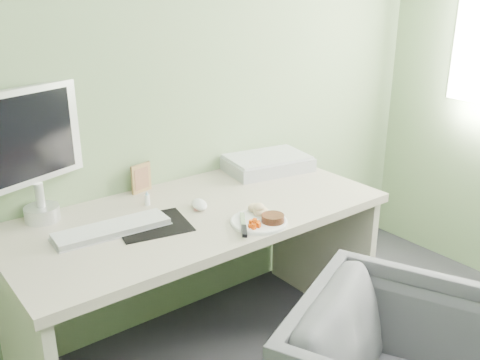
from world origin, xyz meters
TOP-DOWN VIEW (x-y plane):
  - wall_back at (0.00, 2.00)m, footprint 3.50×0.00m
  - desk at (0.00, 1.62)m, footprint 1.60×0.75m
  - plate at (0.13, 1.36)m, footprint 0.23×0.23m
  - steak at (0.16, 1.32)m, footprint 0.12×0.12m
  - potato_pile at (0.16, 1.40)m, footprint 0.12×0.09m
  - carrot_heap at (0.07, 1.33)m, footprint 0.06×0.06m
  - steak_knife at (0.02, 1.33)m, footprint 0.14×0.19m
  - mousepad at (-0.22, 1.60)m, footprint 0.32×0.29m
  - keyboard at (-0.37, 1.65)m, footprint 0.45×0.16m
  - computer_mouse at (0.02, 1.63)m, footprint 0.09×0.12m
  - photo_frame at (-0.08, 1.96)m, footprint 0.11×0.04m
  - eyedrop_bottle at (-0.14, 1.80)m, footprint 0.02×0.02m
  - scanner at (0.57, 1.84)m, footprint 0.46×0.35m
  - monitor at (-0.55, 1.94)m, footprint 0.44×0.19m

SIDE VIEW (x-z plane):
  - desk at x=0.00m, z-range 0.18..0.91m
  - mousepad at x=-0.22m, z-range 0.73..0.73m
  - plate at x=0.13m, z-range 0.73..0.74m
  - keyboard at x=-0.37m, z-range 0.74..0.76m
  - computer_mouse at x=0.02m, z-range 0.73..0.77m
  - steak_knife at x=0.02m, z-range 0.75..0.76m
  - steak at x=0.16m, z-range 0.74..0.77m
  - eyedrop_bottle at x=-0.14m, z-range 0.73..0.79m
  - carrot_heap at x=0.07m, z-range 0.74..0.78m
  - scanner at x=0.57m, z-range 0.73..0.80m
  - potato_pile at x=0.16m, z-range 0.74..0.80m
  - photo_frame at x=-0.08m, z-range 0.73..0.86m
  - monitor at x=-0.55m, z-range 0.76..1.30m
  - wall_back at x=0.00m, z-range -0.40..3.10m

